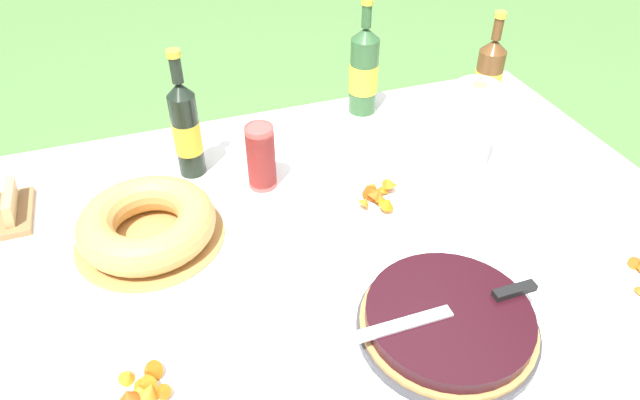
# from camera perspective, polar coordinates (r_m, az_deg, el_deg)

# --- Properties ---
(garden_table) EXTENTS (1.84, 1.20, 0.77)m
(garden_table) POSITION_cam_1_polar(r_m,az_deg,el_deg) (1.36, -0.81, -5.99)
(garden_table) COLOR #A87A47
(garden_table) RESTS_ON ground_plane
(tablecloth) EXTENTS (1.85, 1.21, 0.10)m
(tablecloth) POSITION_cam_1_polar(r_m,az_deg,el_deg) (1.32, -0.83, -4.45)
(tablecloth) COLOR white
(tablecloth) RESTS_ON garden_table
(berry_tart) EXTENTS (0.35, 0.35, 0.06)m
(berry_tart) POSITION_cam_1_polar(r_m,az_deg,el_deg) (1.14, 12.67, -11.79)
(berry_tart) COLOR #38383D
(berry_tart) RESTS_ON tablecloth
(serving_knife) EXTENTS (0.38, 0.03, 0.01)m
(serving_knife) POSITION_cam_1_polar(r_m,az_deg,el_deg) (1.13, 14.22, -10.20)
(serving_knife) COLOR silver
(serving_knife) RESTS_ON berry_tart
(bundt_cake) EXTENTS (0.34, 0.34, 0.09)m
(bundt_cake) POSITION_cam_1_polar(r_m,az_deg,el_deg) (1.34, -16.89, -2.33)
(bundt_cake) COLOR #B78447
(bundt_cake) RESTS_ON tablecloth
(cup_stack) EXTENTS (0.07, 0.07, 0.18)m
(cup_stack) POSITION_cam_1_polar(r_m,az_deg,el_deg) (1.43, -5.92, 4.30)
(cup_stack) COLOR #E04C47
(cup_stack) RESTS_ON tablecloth
(cider_bottle_green) EXTENTS (0.09, 0.09, 0.35)m
(cider_bottle_green) POSITION_cam_1_polar(r_m,az_deg,el_deg) (1.74, 4.41, 12.73)
(cider_bottle_green) COLOR #2D562D
(cider_bottle_green) RESTS_ON tablecloth
(cider_bottle_amber) EXTENTS (0.08, 0.08, 0.30)m
(cider_bottle_amber) POSITION_cam_1_polar(r_m,az_deg,el_deg) (1.84, 16.52, 11.95)
(cider_bottle_amber) COLOR brown
(cider_bottle_amber) RESTS_ON tablecloth
(juice_bottle_red) EXTENTS (0.07, 0.07, 0.34)m
(juice_bottle_red) POSITION_cam_1_polar(r_m,az_deg,el_deg) (1.49, -13.24, 6.93)
(juice_bottle_red) COLOR black
(juice_bottle_red) RESTS_ON tablecloth
(snack_plate_near) EXTENTS (0.20, 0.20, 0.05)m
(snack_plate_near) POSITION_cam_1_polar(r_m,az_deg,el_deg) (1.09, -17.22, -17.76)
(snack_plate_near) COLOR white
(snack_plate_near) RESTS_ON tablecloth
(snack_plate_right) EXTENTS (0.22, 0.22, 0.06)m
(snack_plate_right) POSITION_cam_1_polar(r_m,az_deg,el_deg) (1.42, 5.92, 0.15)
(snack_plate_right) COLOR white
(snack_plate_right) RESTS_ON tablecloth
(paper_towel_roll) EXTENTS (0.11, 0.11, 0.25)m
(paper_towel_roll) POSITION_cam_1_polar(r_m,az_deg,el_deg) (1.53, 14.91, 7.00)
(paper_towel_roll) COLOR white
(paper_towel_roll) RESTS_ON tablecloth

